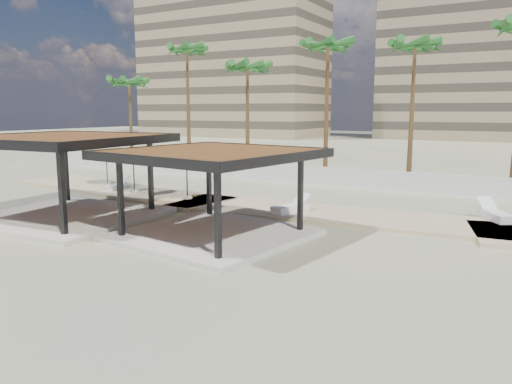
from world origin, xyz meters
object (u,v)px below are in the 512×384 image
(pavilion_west, at_px, (64,169))
(pavilion_central, at_px, (212,185))
(umbrella_a, at_px, (133,155))
(lounger_a, at_px, (116,186))
(lounger_b, at_px, (291,208))
(lounger_c, at_px, (495,215))

(pavilion_west, bearing_deg, pavilion_central, 0.14)
(pavilion_central, height_order, pavilion_west, pavilion_west)
(umbrella_a, xyz_separation_m, lounger_a, (-1.64, 0.17, -1.97))
(lounger_b, bearing_deg, umbrella_a, 103.11)
(lounger_a, bearing_deg, lounger_b, -103.54)
(pavilion_central, xyz_separation_m, lounger_b, (0.90, 5.08, -1.67))
(pavilion_west, relative_size, lounger_b, 3.65)
(pavilion_west, xyz_separation_m, lounger_b, (8.54, 5.69, -1.90))
(lounger_a, bearing_deg, lounger_c, -93.44)
(pavilion_central, height_order, umbrella_a, pavilion_central)
(lounger_b, height_order, lounger_c, lounger_c)
(pavilion_central, relative_size, umbrella_a, 2.64)
(umbrella_a, bearing_deg, lounger_b, -3.87)
(pavilion_west, bearing_deg, lounger_b, 29.25)
(pavilion_central, distance_m, lounger_a, 12.79)
(lounger_a, bearing_deg, pavilion_central, -127.43)
(lounger_a, relative_size, lounger_b, 0.91)
(pavilion_central, bearing_deg, lounger_c, 48.61)
(pavilion_central, xyz_separation_m, lounger_c, (9.31, 8.09, -1.66))
(pavilion_west, height_order, lounger_b, pavilion_west)
(pavilion_central, relative_size, lounger_b, 3.44)
(lounger_b, xyz_separation_m, lounger_c, (8.41, 3.01, 0.01))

